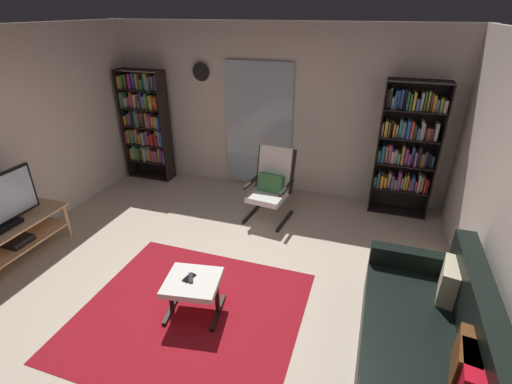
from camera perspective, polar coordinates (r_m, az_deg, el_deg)
ground_plane at (r=4.15m, az=-9.01°, el=-15.57°), size 7.02×7.02×0.00m
wall_back at (r=5.98m, az=2.82°, el=12.34°), size 5.60×0.06×2.60m
glass_door_panel at (r=6.05m, az=0.36°, el=10.09°), size 1.10×0.01×2.00m
area_rug at (r=3.98m, az=-10.13°, el=-17.93°), size 2.18×1.97×0.01m
tv_stand at (r=5.25m, az=-33.51°, el=-5.97°), size 0.50×1.39×0.50m
bookshelf_near_tv at (r=6.72m, az=-16.57°, el=10.23°), size 0.80×0.30×1.87m
bookshelf_near_sofa at (r=5.61m, az=22.22°, el=6.65°), size 0.81×0.30×1.93m
leather_sofa at (r=3.58m, az=25.00°, el=-19.81°), size 0.91×1.80×0.88m
lounge_armchair at (r=5.27m, az=2.39°, el=1.50°), size 0.63×0.71×1.02m
ottoman at (r=3.78m, az=-9.72°, el=-14.00°), size 0.59×0.56×0.40m
tv_remote at (r=3.74m, az=-10.00°, el=-12.88°), size 0.10×0.15×0.02m
cell_phone at (r=3.76m, az=-10.24°, el=-12.84°), size 0.09×0.15×0.01m
wall_clock at (r=6.22m, az=-8.44°, el=17.83°), size 0.29×0.03×0.29m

